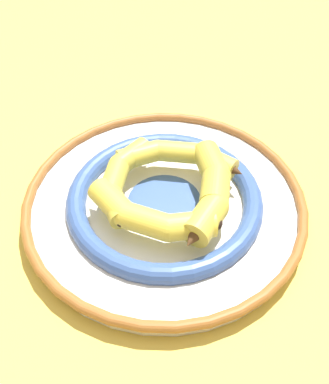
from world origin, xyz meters
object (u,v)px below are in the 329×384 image
(banana_d, at_px, (211,193))
(decorative_bowl, at_px, (164,203))
(banana_c, at_px, (146,215))
(banana_b, at_px, (121,177))
(banana_a, at_px, (179,156))

(banana_d, bearing_deg, decorative_bowl, 81.54)
(banana_c, bearing_deg, banana_b, 138.94)
(banana_d, bearing_deg, banana_b, 83.15)
(banana_a, relative_size, banana_b, 1.12)
(banana_a, bearing_deg, banana_b, 35.09)
(banana_a, bearing_deg, banana_d, 124.30)
(banana_a, relative_size, banana_d, 0.99)
(banana_b, xyz_separation_m, banana_d, (-0.12, 0.04, 0.00))
(decorative_bowl, relative_size, banana_a, 2.12)
(banana_c, distance_m, banana_d, 0.09)
(decorative_bowl, height_order, banana_a, banana_a)
(banana_c, xyz_separation_m, banana_d, (-0.09, -0.03, 0.00))
(banana_a, xyz_separation_m, banana_d, (-0.03, 0.08, 0.00))
(decorative_bowl, xyz_separation_m, banana_d, (-0.06, 0.02, 0.04))
(decorative_bowl, relative_size, banana_c, 2.26)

